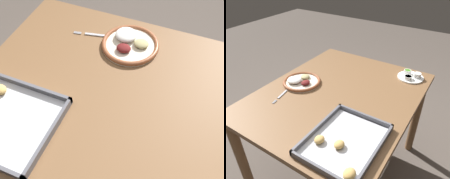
{
  "view_description": "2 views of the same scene",
  "coord_description": "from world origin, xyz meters",
  "views": [
    {
      "loc": [
        -0.21,
        0.54,
        1.52
      ],
      "look_at": [
        0.01,
        0.0,
        0.75
      ],
      "focal_mm": 42.0,
      "sensor_mm": 36.0,
      "label": 1
    },
    {
      "loc": [
        0.95,
        0.61,
        1.48
      ],
      "look_at": [
        0.01,
        0.0,
        0.75
      ],
      "focal_mm": 35.0,
      "sensor_mm": 36.0,
      "label": 2
    }
  ],
  "objects": [
    {
      "name": "ground_plane",
      "position": [
        0.0,
        0.0,
        0.0
      ],
      "size": [
        8.0,
        8.0,
        0.0
      ],
      "primitive_type": "plane",
      "color": "#564C44"
    },
    {
      "name": "dining_table",
      "position": [
        0.0,
        0.0,
        0.62
      ],
      "size": [
        1.12,
        0.9,
        0.72
      ],
      "color": "brown",
      "rests_on": "ground_plane"
    },
    {
      "name": "dinner_plate",
      "position": [
        0.04,
        -0.27,
        0.74
      ],
      "size": [
        0.25,
        0.25,
        0.05
      ],
      "color": "beige",
      "rests_on": "dining_table"
    },
    {
      "name": "fork",
      "position": [
        0.19,
        -0.28,
        0.73
      ],
      "size": [
        0.2,
        0.05,
        0.0
      ],
      "rotation": [
        0.0,
        0.0,
        0.21
      ],
      "color": "#B2B2B7",
      "rests_on": "dining_table"
    }
  ]
}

